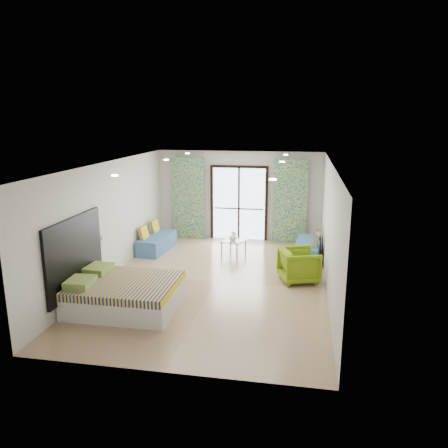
% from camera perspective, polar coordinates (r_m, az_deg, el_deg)
% --- Properties ---
extents(floor, '(5.00, 7.50, 0.01)m').
position_cam_1_polar(floor, '(10.13, -1.18, -7.51)').
color(floor, '#987B5B').
rests_on(floor, ground).
extents(ceiling, '(5.00, 7.50, 0.01)m').
position_cam_1_polar(ceiling, '(9.49, -1.26, 7.87)').
color(ceiling, silver).
rests_on(ceiling, ground).
extents(wall_back, '(5.00, 0.01, 2.70)m').
position_cam_1_polar(wall_back, '(13.34, 1.98, 3.71)').
color(wall_back, silver).
rests_on(wall_back, ground).
extents(wall_front, '(5.00, 0.01, 2.70)m').
position_cam_1_polar(wall_front, '(6.26, -8.12, -8.16)').
color(wall_front, silver).
rests_on(wall_front, ground).
extents(wall_left, '(0.01, 7.50, 2.70)m').
position_cam_1_polar(wall_left, '(10.50, -14.72, 0.51)').
color(wall_left, silver).
rests_on(wall_left, ground).
extents(wall_right, '(0.01, 7.50, 2.70)m').
position_cam_1_polar(wall_right, '(9.56, 13.63, -0.71)').
color(wall_right, silver).
rests_on(wall_right, ground).
extents(balcony_door, '(1.76, 0.08, 2.28)m').
position_cam_1_polar(balcony_door, '(13.33, 1.96, 3.30)').
color(balcony_door, black).
rests_on(balcony_door, floor).
extents(balcony_rail, '(1.52, 0.03, 0.04)m').
position_cam_1_polar(balcony_rail, '(13.40, 1.96, 2.01)').
color(balcony_rail, '#595451').
rests_on(balcony_rail, balcony_door).
extents(curtain_left, '(1.00, 0.10, 2.50)m').
position_cam_1_polar(curtain_left, '(13.49, -4.67, 3.36)').
color(curtain_left, beige).
rests_on(curtain_left, floor).
extents(curtain_right, '(1.00, 0.10, 2.50)m').
position_cam_1_polar(curtain_right, '(13.05, 8.62, 2.90)').
color(curtain_right, beige).
rests_on(curtain_right, floor).
extents(downlight_a, '(0.12, 0.12, 0.02)m').
position_cam_1_polar(downlight_a, '(8.02, -14.09, 6.17)').
color(downlight_a, '#FFE0B2').
rests_on(downlight_a, ceiling).
extents(downlight_b, '(0.12, 0.12, 0.02)m').
position_cam_1_polar(downlight_b, '(7.34, 6.40, 5.82)').
color(downlight_b, '#FFE0B2').
rests_on(downlight_b, ceiling).
extents(downlight_c, '(0.12, 0.12, 0.02)m').
position_cam_1_polar(downlight_c, '(10.81, -7.56, 8.31)').
color(downlight_c, '#FFE0B2').
rests_on(downlight_c, ceiling).
extents(downlight_d, '(0.12, 0.12, 0.02)m').
position_cam_1_polar(downlight_d, '(10.31, 7.59, 8.05)').
color(downlight_d, '#FFE0B2').
rests_on(downlight_d, ceiling).
extents(downlight_e, '(0.12, 0.12, 0.02)m').
position_cam_1_polar(downlight_e, '(12.72, -4.80, 9.18)').
color(downlight_e, '#FFE0B2').
rests_on(downlight_e, ceiling).
extents(downlight_f, '(0.12, 0.12, 0.02)m').
position_cam_1_polar(downlight_f, '(12.30, 8.06, 8.94)').
color(downlight_f, '#FFE0B2').
rests_on(downlight_f, ceiling).
extents(headboard, '(0.06, 2.10, 1.50)m').
position_cam_1_polar(headboard, '(9.09, -18.88, -3.78)').
color(headboard, black).
rests_on(headboard, floor).
extents(switch_plate, '(0.02, 0.10, 0.10)m').
position_cam_1_polar(switch_plate, '(10.15, -15.55, -1.73)').
color(switch_plate, silver).
rests_on(switch_plate, wall_left).
extents(bed, '(2.03, 1.66, 0.70)m').
position_cam_1_polar(bed, '(8.92, -12.90, -8.88)').
color(bed, silver).
rests_on(bed, floor).
extents(daybed_left, '(0.73, 1.63, 0.79)m').
position_cam_1_polar(daybed_left, '(12.49, -8.84, -2.34)').
color(daybed_left, '#3E6594').
rests_on(daybed_left, floor).
extents(daybed_right, '(0.77, 1.68, 0.81)m').
position_cam_1_polar(daybed_right, '(11.90, 10.94, -3.22)').
color(daybed_right, '#3E6594').
rests_on(daybed_right, floor).
extents(coffee_table, '(0.72, 0.72, 0.64)m').
position_cam_1_polar(coffee_table, '(12.06, 1.27, -2.35)').
color(coffee_table, silver).
rests_on(coffee_table, floor).
extents(vase, '(0.25, 0.25, 0.21)m').
position_cam_1_polar(vase, '(12.00, 1.17, -1.72)').
color(vase, white).
rests_on(vase, coffee_table).
extents(armchair, '(0.98, 1.01, 0.83)m').
position_cam_1_polar(armchair, '(10.15, 9.78, -5.15)').
color(armchair, '#6C9112').
rests_on(armchair, floor).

